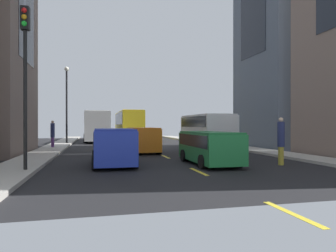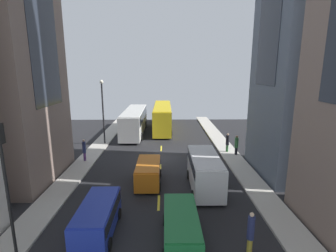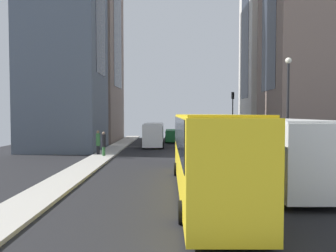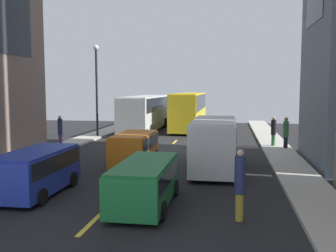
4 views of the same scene
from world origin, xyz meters
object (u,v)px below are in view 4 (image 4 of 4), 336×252
delivery_van_white (214,141)px  pedestrian_waiting_curb (60,130)px  pedestrian_walking_far (240,183)px  car_green_2 (145,180)px  city_bus_white (146,110)px  pedestrian_crossing_mid (273,130)px  pedestrian_crossing_near (286,132)px  streetcar_yellow (189,108)px  car_blue_0 (37,169)px  car_orange_1 (135,146)px

delivery_van_white → pedestrian_waiting_curb: bearing=151.8°
pedestrian_walking_far → delivery_van_white: bearing=24.0°
car_green_2 → pedestrian_walking_far: pedestrian_walking_far is taller
delivery_van_white → car_green_2: 6.37m
city_bus_white → delivery_van_white: bearing=-67.0°
car_green_2 → pedestrian_crossing_mid: 15.44m
pedestrian_crossing_near → city_bus_white: bearing=-63.0°
streetcar_yellow → car_blue_0: bearing=-97.5°
streetcar_yellow → pedestrian_waiting_curb: bearing=-117.7°
pedestrian_crossing_near → car_blue_0: bearing=25.3°
city_bus_white → car_green_2: 23.50m
city_bus_white → pedestrian_crossing_mid: city_bus_white is taller
city_bus_white → car_orange_1: (2.95, -16.01, -1.00)m
streetcar_yellow → pedestrian_walking_far: (4.40, -26.78, -0.93)m
pedestrian_crossing_mid → pedestrian_waiting_curb: (-14.42, -2.58, 0.06)m
city_bus_white → car_blue_0: (0.61, -22.14, -1.00)m
streetcar_yellow → car_green_2: bearing=-87.4°
pedestrian_crossing_mid → pedestrian_waiting_curb: 14.65m
delivery_van_white → car_orange_1: size_ratio=1.37×
pedestrian_crossing_near → pedestrian_crossing_mid: bearing=-78.8°
city_bus_white → pedestrian_crossing_mid: bearing=-38.3°
streetcar_yellow → delivery_van_white: (3.32, -19.79, -0.61)m
streetcar_yellow → pedestrian_crossing_near: 14.71m
city_bus_white → car_blue_0: bearing=-88.4°
streetcar_yellow → pedestrian_crossing_near: (7.73, -12.48, -0.90)m
delivery_van_white → car_orange_1: (-4.25, 0.94, -0.51)m
streetcar_yellow → pedestrian_crossing_mid: bearing=-58.5°
car_blue_0 → pedestrian_crossing_mid: pedestrian_crossing_mid is taller
delivery_van_white → car_orange_1: 4.38m
car_green_2 → pedestrian_walking_far: size_ratio=2.03×
car_green_2 → pedestrian_crossing_near: size_ratio=2.22×
car_green_2 → pedestrian_crossing_mid: bearing=67.7°
streetcar_yellow → delivery_van_white: bearing=-80.5°
delivery_van_white → pedestrian_waiting_curb: 12.13m
city_bus_white → pedestrian_walking_far: city_bus_white is taller
car_orange_1 → pedestrian_crossing_mid: 10.87m
pedestrian_crossing_mid → delivery_van_white: bearing=-94.3°
pedestrian_walking_far → streetcar_yellow: bearing=24.5°
delivery_van_white → pedestrian_crossing_mid: bearing=65.8°
car_blue_0 → pedestrian_walking_far: size_ratio=1.94×
city_bus_white → streetcar_yellow: size_ratio=0.92×
car_blue_0 → pedestrian_crossing_near: pedestrian_crossing_near is taller
car_blue_0 → pedestrian_crossing_near: 16.67m
car_orange_1 → pedestrian_crossing_near: size_ratio=2.02×
delivery_van_white → car_orange_1: bearing=167.6°
delivery_van_white → pedestrian_walking_far: bearing=-81.2°
pedestrian_crossing_mid → pedestrian_waiting_curb: pedestrian_waiting_curb is taller
pedestrian_waiting_curb → pedestrian_walking_far: 17.33m
pedestrian_crossing_mid → car_orange_1: bearing=-117.4°
pedestrian_waiting_curb → delivery_van_white: bearing=174.7°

